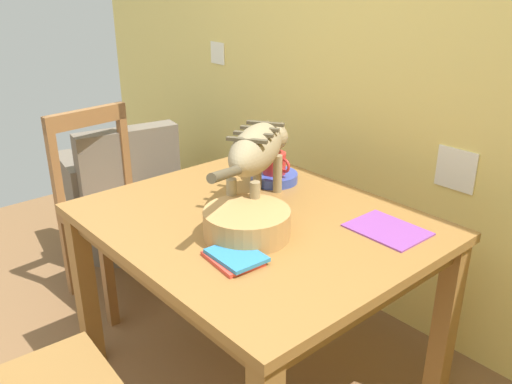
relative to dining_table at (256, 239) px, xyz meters
The scene contains 10 objects.
wall_rear 1.03m from the dining_table, 93.46° to the left, with size 4.81×0.11×2.50m.
dining_table is the anchor object (origin of this frame).
cat 0.33m from the dining_table, 135.81° to the left, with size 0.42×0.64×0.30m.
saucer_bowl 0.37m from the dining_table, 126.63° to the left, with size 0.20×0.20×0.04m, color #374EBB.
coffee_mug 0.40m from the dining_table, 126.22° to the left, with size 0.14×0.10×0.09m.
magazine 0.47m from the dining_table, 36.19° to the left, with size 0.25×0.19×0.01m, color purple.
book_stack 0.32m from the dining_table, 53.45° to the right, with size 0.19×0.15×0.02m.
wicker_basket 0.20m from the dining_table, 53.42° to the right, with size 0.29×0.29×0.09m.
wooden_chair_near 0.99m from the dining_table, behind, with size 0.45×0.45×0.93m.
wicker_armchair 1.44m from the dining_table, behind, with size 0.64×0.67×0.78m.
Camera 1 is at (1.35, -0.09, 1.55)m, focal length 37.62 mm.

